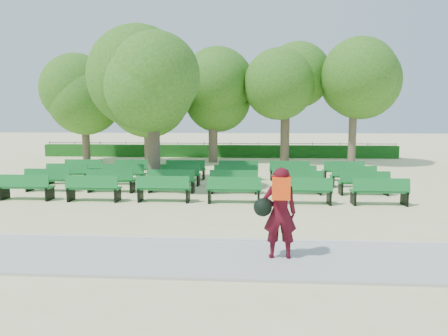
# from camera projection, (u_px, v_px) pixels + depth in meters

# --- Properties ---
(ground) EXTENTS (120.00, 120.00, 0.00)m
(ground) POSITION_uv_depth(u_px,v_px,m) (188.00, 192.00, 15.67)
(ground) COLOR beige
(paving) EXTENTS (30.00, 2.20, 0.06)m
(paving) POSITION_uv_depth(u_px,v_px,m) (133.00, 256.00, 8.34)
(paving) COLOR #ACABA7
(paving) RESTS_ON ground
(curb) EXTENTS (30.00, 0.12, 0.10)m
(curb) POSITION_uv_depth(u_px,v_px,m) (147.00, 239.00, 9.48)
(curb) COLOR silver
(curb) RESTS_ON ground
(hedge) EXTENTS (26.00, 0.70, 0.90)m
(hedge) POSITION_uv_depth(u_px,v_px,m) (217.00, 151.00, 29.47)
(hedge) COLOR #165016
(hedge) RESTS_ON ground
(fence) EXTENTS (26.00, 0.10, 1.02)m
(fence) POSITION_uv_depth(u_px,v_px,m) (218.00, 157.00, 29.93)
(fence) COLOR black
(fence) RESTS_ON ground
(tree_line) EXTENTS (21.80, 6.80, 7.04)m
(tree_line) POSITION_uv_depth(u_px,v_px,m) (212.00, 163.00, 25.57)
(tree_line) COLOR #356A1C
(tree_line) RESTS_ON ground
(bench_array) EXTENTS (1.85, 0.58, 1.16)m
(bench_array) POSITION_uv_depth(u_px,v_px,m) (206.00, 187.00, 16.36)
(bench_array) COLOR #136E29
(bench_array) RESTS_ON ground
(tree_among) EXTENTS (4.33, 4.33, 5.99)m
(tree_among) POSITION_uv_depth(u_px,v_px,m) (153.00, 90.00, 15.76)
(tree_among) COLOR brown
(tree_among) RESTS_ON ground
(person) EXTENTS (0.89, 0.54, 1.87)m
(person) POSITION_uv_depth(u_px,v_px,m) (279.00, 211.00, 8.07)
(person) COLOR #420913
(person) RESTS_ON ground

